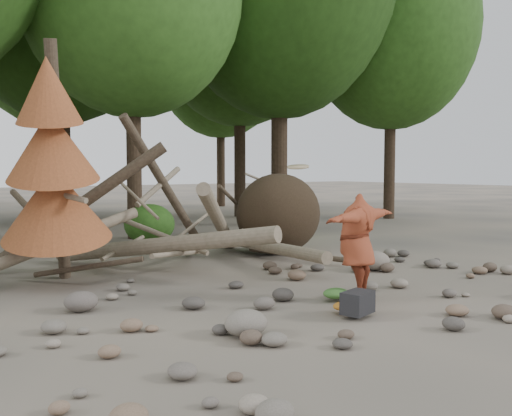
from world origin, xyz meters
TOP-DOWN VIEW (x-y plane):
  - ground at (0.00, 0.00)m, footprint 120.00×120.00m
  - deadfall_pile at (2.02, 4.24)m, footprint 8.55×5.24m
  - dead_conifer at (-3.12, 3.37)m, footprint 2.06×2.16m
  - bush_mid at (0.80, 7.80)m, footprint 1.40×1.40m
  - bush_right at (5.00, 7.00)m, footprint 2.00×2.00m
  - frisbee_thrower at (0.47, -0.38)m, footprint 2.66×1.06m
  - backpack at (-0.28, -1.12)m, footprint 0.54×0.42m
  - cloth_green at (0.16, -0.23)m, footprint 0.44×0.36m
  - cloth_orange at (-0.28, -0.85)m, footprint 0.34×0.28m
  - boulder_front_left at (-2.07, -0.91)m, footprint 0.56×0.50m
  - boulder_mid_right at (2.77, 1.32)m, footprint 0.66×0.59m
  - boulder_mid_left at (-3.31, 1.53)m, footprint 0.50×0.45m

SIDE VIEW (x-z plane):
  - ground at x=0.00m, z-range 0.00..0.00m
  - cloth_orange at x=-0.28m, z-range 0.00..0.12m
  - cloth_green at x=0.16m, z-range 0.00..0.16m
  - boulder_mid_left at x=-3.31m, z-range 0.00..0.30m
  - backpack at x=-0.28m, z-range 0.00..0.31m
  - boulder_front_left at x=-2.07m, z-range 0.00..0.34m
  - boulder_mid_right at x=2.77m, z-range 0.00..0.40m
  - bush_mid at x=0.80m, z-range 0.00..1.12m
  - bush_right at x=5.00m, z-range 0.00..1.60m
  - frisbee_thrower at x=0.47m, z-range -0.15..1.94m
  - deadfall_pile at x=2.02m, z-range -0.70..2.60m
  - dead_conifer at x=-3.12m, z-range -0.06..4.29m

